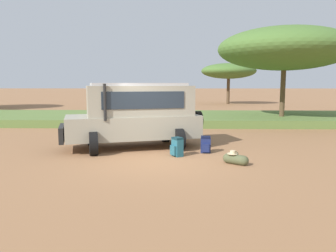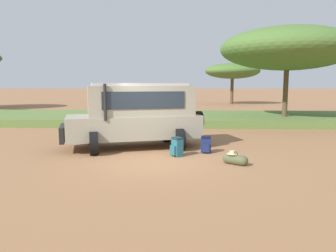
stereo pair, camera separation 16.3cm
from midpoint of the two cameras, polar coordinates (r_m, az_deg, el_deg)
name	(u,v)px [view 1 (the left image)]	position (r m, az deg, el deg)	size (l,w,h in m)	color
ground_plane	(155,161)	(10.32, -2.69, -6.15)	(320.00, 320.00, 0.00)	#936642
grass_bank	(167,118)	(21.11, -0.46, 1.41)	(120.00, 7.00, 0.44)	#5B7538
safari_vehicle	(136,114)	(12.39, -6.01, 2.16)	(5.46, 3.59, 2.44)	gray
backpack_beside_front_wheel	(206,145)	(11.58, 6.17, -3.26)	(0.36, 0.40, 0.59)	navy
backpack_cluster_center	(177,147)	(10.96, 1.15, -3.69)	(0.46, 0.46, 0.64)	#235B6B
duffel_bag_low_black_case	(235,159)	(10.10, 11.22, -5.67)	(0.72, 0.61, 0.40)	#4C5133
acacia_tree_centre_back	(229,71)	(39.88, 10.40, 9.39)	(6.47, 5.66, 4.82)	brown
acacia_tree_right_mid	(285,49)	(21.09, 19.43, 12.51)	(7.89, 7.57, 5.71)	brown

